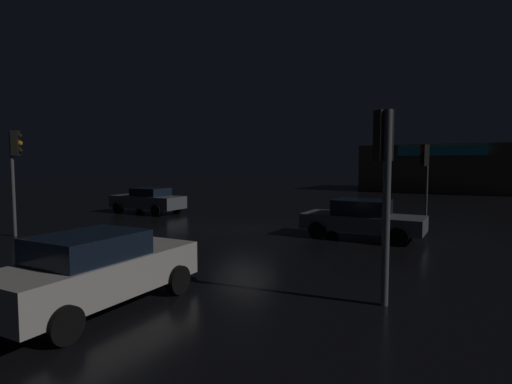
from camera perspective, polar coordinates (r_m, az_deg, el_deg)
The scene contains 8 objects.
ground_plane at distance 18.15m, azimuth -1.66°, elevation -5.17°, with size 120.00×120.00×0.00m, color black.
store_building at distance 46.38m, azimuth 25.25°, elevation 3.05°, with size 15.60×9.73×4.67m.
traffic_signal_main at distance 21.51m, azimuth 22.65°, elevation 3.80°, with size 0.42×0.42×3.82m.
traffic_signal_opposite at distance 8.71m, azimuth 17.56°, elevation 2.93°, with size 0.43×0.41×4.02m.
traffic_signal_cross_left at distance 18.74m, azimuth -30.78°, elevation 3.80°, with size 0.42×0.42×4.20m.
car_near at distance 16.33m, azimuth 14.71°, elevation -3.62°, with size 4.66×2.24×1.51m.
car_far at distance 8.90m, azimuth -21.43°, elevation -10.11°, with size 2.13×4.45×1.56m.
car_crossing at distance 24.29m, azimuth -14.93°, elevation -1.12°, with size 4.50×2.17×1.47m.
Camera 1 is at (9.89, -14.94, 2.96)m, focal length 28.46 mm.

